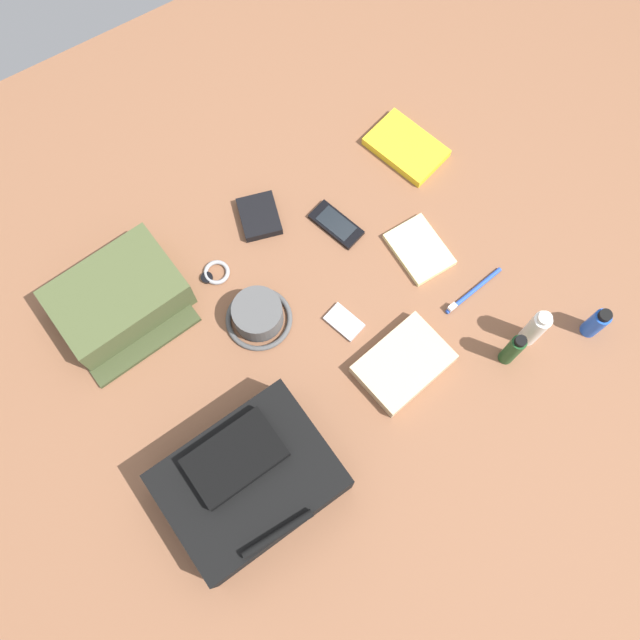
# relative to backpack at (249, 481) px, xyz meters

# --- Properties ---
(ground_plane) EXTENTS (2.64, 2.02, 0.02)m
(ground_plane) POSITION_rel_backpack_xyz_m (-0.31, -0.23, -0.08)
(ground_plane) COLOR brown
(ground_plane) RESTS_ON ground
(backpack) EXTENTS (0.35, 0.28, 0.15)m
(backpack) POSITION_rel_backpack_xyz_m (0.00, 0.00, 0.00)
(backpack) COLOR black
(backpack) RESTS_ON ground_plane
(toiletry_pouch) EXTENTS (0.30, 0.27, 0.10)m
(toiletry_pouch) POSITION_rel_backpack_xyz_m (0.05, -0.50, -0.02)
(toiletry_pouch) COLOR #47512D
(toiletry_pouch) RESTS_ON ground_plane
(bucket_hat) EXTENTS (0.15, 0.15, 0.07)m
(bucket_hat) POSITION_rel_backpack_xyz_m (-0.20, -0.31, -0.03)
(bucket_hat) COLOR #4E4E4E
(bucket_hat) RESTS_ON ground_plane
(deodorant_spray) EXTENTS (0.04, 0.04, 0.11)m
(deodorant_spray) POSITION_rel_backpack_xyz_m (-0.83, 0.10, -0.01)
(deodorant_spray) COLOR blue
(deodorant_spray) RESTS_ON ground_plane
(toothpaste_tube) EXTENTS (0.04, 0.04, 0.14)m
(toothpaste_tube) POSITION_rel_backpack_xyz_m (-0.69, 0.04, 0.00)
(toothpaste_tube) COLOR white
(toothpaste_tube) RESTS_ON ground_plane
(shampoo_bottle) EXTENTS (0.03, 0.03, 0.13)m
(shampoo_bottle) POSITION_rel_backpack_xyz_m (-0.62, 0.05, -0.00)
(shampoo_bottle) COLOR #19471E
(shampoo_bottle) RESTS_ON ground_plane
(paperback_novel) EXTENTS (0.17, 0.21, 0.02)m
(paperback_novel) POSITION_rel_backpack_xyz_m (-0.73, -0.51, -0.06)
(paperback_novel) COLOR yellow
(paperback_novel) RESTS_ON ground_plane
(cell_phone) EXTENTS (0.09, 0.14, 0.01)m
(cell_phone) POSITION_rel_backpack_xyz_m (-0.47, -0.42, -0.06)
(cell_phone) COLOR black
(cell_phone) RESTS_ON ground_plane
(media_player) EXTENTS (0.07, 0.10, 0.01)m
(media_player) POSITION_rel_backpack_xyz_m (-0.36, -0.21, -0.06)
(media_player) COLOR #B7B7BC
(media_player) RESTS_ON ground_plane
(wristwatch) EXTENTS (0.07, 0.06, 0.01)m
(wristwatch) POSITION_rel_backpack_xyz_m (-0.16, -0.46, -0.06)
(wristwatch) COLOR #99999E
(wristwatch) RESTS_ON ground_plane
(toothbrush) EXTENTS (0.17, 0.03, 0.02)m
(toothbrush) POSITION_rel_backpack_xyz_m (-0.65, -0.11, -0.06)
(toothbrush) COLOR blue
(toothbrush) RESTS_ON ground_plane
(wallet) EXTENTS (0.12, 0.13, 0.02)m
(wallet) POSITION_rel_backpack_xyz_m (-0.32, -0.54, -0.05)
(wallet) COLOR black
(wallet) RESTS_ON ground_plane
(notepad) EXTENTS (0.11, 0.15, 0.02)m
(notepad) POSITION_rel_backpack_xyz_m (-0.61, -0.27, -0.06)
(notepad) COLOR beige
(notepad) RESTS_ON ground_plane
(folded_towel) EXTENTS (0.22, 0.17, 0.04)m
(folded_towel) POSITION_rel_backpack_xyz_m (-0.42, -0.05, -0.05)
(folded_towel) COLOR #C6B289
(folded_towel) RESTS_ON ground_plane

